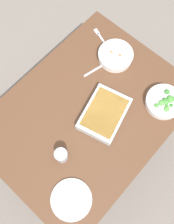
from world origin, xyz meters
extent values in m
plane|color=slate|center=(0.00, 0.00, 0.00)|extent=(6.00, 6.00, 0.00)
cube|color=brown|center=(0.00, 0.00, 0.72)|extent=(1.20, 0.90, 0.04)
cylinder|color=brown|center=(0.54, -0.39, 0.35)|extent=(0.06, 0.06, 0.70)
cylinder|color=brown|center=(0.54, 0.39, 0.35)|extent=(0.06, 0.06, 0.70)
cylinder|color=white|center=(0.39, 0.11, 0.77)|extent=(0.22, 0.22, 0.05)
torus|color=white|center=(0.39, 0.11, 0.79)|extent=(0.22, 0.22, 0.01)
cylinder|color=#B2844C|center=(0.39, 0.11, 0.77)|extent=(0.18, 0.18, 0.03)
sphere|color=silver|center=(0.34, 0.10, 0.79)|extent=(0.02, 0.02, 0.02)
sphere|color=#C66633|center=(0.38, 0.14, 0.79)|extent=(0.02, 0.02, 0.02)
sphere|color=#C66633|center=(0.39, 0.13, 0.79)|extent=(0.02, 0.02, 0.02)
sphere|color=#C66633|center=(0.38, 0.14, 0.79)|extent=(0.01, 0.01, 0.01)
sphere|color=#C66633|center=(0.40, 0.09, 0.79)|extent=(0.02, 0.02, 0.02)
sphere|color=silver|center=(0.38, 0.11, 0.79)|extent=(0.02, 0.02, 0.02)
cylinder|color=white|center=(0.35, -0.30, 0.77)|extent=(0.21, 0.21, 0.05)
torus|color=white|center=(0.35, -0.30, 0.79)|extent=(0.22, 0.22, 0.01)
cylinder|color=#8CB272|center=(0.35, -0.30, 0.77)|extent=(0.17, 0.17, 0.02)
sphere|color=#569E42|center=(0.37, -0.33, 0.79)|extent=(0.03, 0.03, 0.03)
sphere|color=#478C38|center=(0.37, -0.32, 0.79)|extent=(0.04, 0.04, 0.04)
sphere|color=#3D7A33|center=(0.39, -0.33, 0.79)|extent=(0.03, 0.03, 0.03)
sphere|color=#478C38|center=(0.32, -0.33, 0.79)|extent=(0.03, 0.03, 0.03)
sphere|color=#3D7A33|center=(0.40, -0.28, 0.79)|extent=(0.04, 0.04, 0.04)
sphere|color=#478C38|center=(0.29, -0.28, 0.79)|extent=(0.03, 0.03, 0.03)
sphere|color=#569E42|center=(0.32, -0.30, 0.79)|extent=(0.04, 0.04, 0.04)
sphere|color=#569E42|center=(0.31, -0.34, 0.79)|extent=(0.04, 0.04, 0.04)
sphere|color=#3D7A33|center=(0.34, -0.30, 0.79)|extent=(0.04, 0.04, 0.04)
sphere|color=#3D7A33|center=(0.34, -0.35, 0.79)|extent=(0.03, 0.03, 0.03)
sphere|color=#478C38|center=(0.34, -0.32, 0.78)|extent=(0.02, 0.02, 0.02)
sphere|color=#569E42|center=(0.35, -0.31, 0.79)|extent=(0.03, 0.03, 0.03)
sphere|color=#478C38|center=(0.37, -0.33, 0.78)|extent=(0.02, 0.02, 0.02)
sphere|color=#569E42|center=(0.34, -0.31, 0.79)|extent=(0.03, 0.03, 0.03)
cube|color=silver|center=(0.05, -0.09, 0.77)|extent=(0.35, 0.29, 0.06)
cube|color=gold|center=(0.05, -0.09, 0.78)|extent=(0.30, 0.25, 0.04)
cylinder|color=#B2BCC6|center=(-0.29, -0.07, 0.78)|extent=(0.07, 0.07, 0.08)
cylinder|color=black|center=(-0.29, -0.07, 0.77)|extent=(0.06, 0.06, 0.05)
cylinder|color=silver|center=(-0.42, -0.27, 0.75)|extent=(0.22, 0.22, 0.01)
cube|color=silver|center=(0.23, 0.15, 0.74)|extent=(0.14, 0.05, 0.01)
ellipsoid|color=silver|center=(0.31, 0.13, 0.75)|extent=(0.05, 0.04, 0.01)
cube|color=silver|center=(0.44, 0.26, 0.74)|extent=(0.06, 0.14, 0.01)
cube|color=silver|center=(0.47, 0.34, 0.74)|extent=(0.04, 0.05, 0.01)
camera|label=1|loc=(-0.38, -0.34, 2.16)|focal=40.76mm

